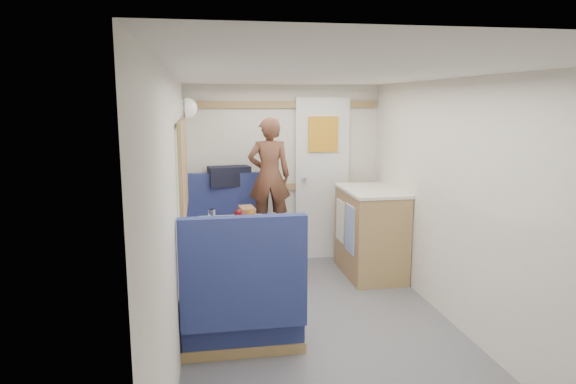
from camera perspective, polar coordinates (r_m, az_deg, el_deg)
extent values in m
plane|color=#515156|center=(4.02, 4.79, -16.85)|extent=(4.50, 4.50, 0.00)
plane|color=silver|center=(3.59, 5.27, 12.92)|extent=(4.50, 4.50, 0.00)
cube|color=silver|center=(5.85, -0.56, 2.03)|extent=(2.20, 0.02, 2.00)
cube|color=silver|center=(3.57, -12.37, -3.44)|extent=(0.02, 4.50, 2.00)
cube|color=silver|center=(4.09, 20.09, -2.09)|extent=(0.02, 4.50, 2.00)
cube|color=olive|center=(5.85, -0.52, 0.55)|extent=(2.15, 0.02, 0.08)
cube|color=olive|center=(5.77, -0.54, 9.69)|extent=(2.15, 0.02, 0.08)
cube|color=#98A78E|center=(4.51, -11.68, 2.61)|extent=(0.04, 1.30, 0.72)
cube|color=white|center=(5.92, 3.80, 1.42)|extent=(0.62, 0.04, 1.86)
cube|color=orange|center=(5.83, 3.93, 6.43)|extent=(0.34, 0.03, 0.40)
cylinder|color=silver|center=(5.82, 1.81, 1.48)|extent=(0.04, 0.10, 0.04)
cube|color=white|center=(4.61, -6.08, -4.02)|extent=(0.62, 0.92, 0.04)
cylinder|color=silver|center=(4.71, -6.00, -8.15)|extent=(0.08, 0.08, 0.66)
cylinder|color=silver|center=(4.83, -5.93, -11.93)|extent=(0.36, 0.36, 0.03)
cube|color=navy|center=(5.51, -6.53, -6.80)|extent=(0.88, 0.50, 0.45)
cube|color=navy|center=(5.68, -6.77, -1.88)|extent=(0.88, 0.10, 0.80)
cube|color=olive|center=(5.57, -6.49, -8.63)|extent=(0.90, 0.52, 0.08)
cube|color=navy|center=(4.01, -5.19, -13.40)|extent=(0.88, 0.50, 0.45)
cube|color=navy|center=(3.59, -4.94, -8.95)|extent=(0.88, 0.10, 0.80)
cube|color=olive|center=(4.09, -5.15, -15.78)|extent=(0.90, 0.52, 0.08)
cube|color=olive|center=(5.67, -6.84, 0.48)|extent=(0.90, 0.14, 0.04)
sphere|color=white|center=(5.32, -11.14, 9.15)|extent=(0.20, 0.20, 0.20)
cube|color=olive|center=(5.48, 9.15, -4.51)|extent=(0.54, 0.90, 0.90)
cube|color=silver|center=(5.39, 9.28, 0.18)|extent=(0.56, 0.92, 0.03)
cube|color=#5972B2|center=(5.21, 6.89, -4.10)|extent=(0.01, 0.30, 0.48)
cube|color=silver|center=(5.55, 5.84, -3.20)|extent=(0.01, 0.28, 0.44)
imported|color=brown|center=(5.32, -2.10, 1.81)|extent=(0.46, 0.32, 1.21)
cube|color=black|center=(5.65, -6.56, 1.76)|extent=(0.48, 0.29, 0.22)
cube|color=silver|center=(4.51, -4.09, -3.91)|extent=(0.28, 0.37, 0.02)
sphere|color=orange|center=(4.35, -4.39, -3.82)|extent=(0.08, 0.08, 0.08)
cube|color=#F5DB8D|center=(4.37, -5.40, -4.05)|extent=(0.11, 0.09, 0.04)
cylinder|color=white|center=(4.53, -5.50, -3.97)|extent=(0.06, 0.06, 0.01)
cylinder|color=white|center=(4.52, -5.51, -3.33)|extent=(0.01, 0.01, 0.10)
sphere|color=#4B080B|center=(4.50, -5.52, -2.40)|extent=(0.08, 0.08, 0.08)
cylinder|color=silver|center=(4.41, -7.71, -3.79)|extent=(0.06, 0.06, 0.10)
cylinder|color=white|center=(4.85, -8.45, -2.51)|extent=(0.06, 0.06, 0.10)
cylinder|color=#945D15|center=(4.76, -4.23, -2.68)|extent=(0.06, 0.06, 0.10)
cylinder|color=black|center=(4.57, -6.72, -3.35)|extent=(0.03, 0.03, 0.09)
cube|color=brown|center=(4.93, -4.57, -2.24)|extent=(0.15, 0.25, 0.10)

